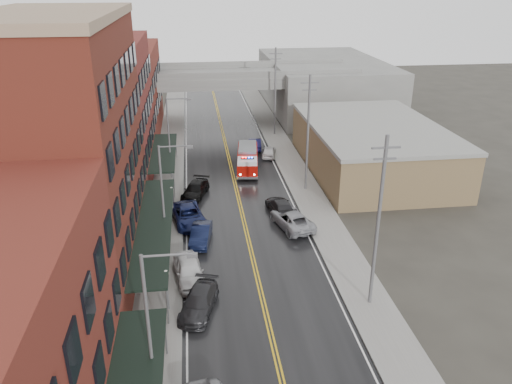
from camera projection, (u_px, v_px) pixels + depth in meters
road at (242, 214)px, 46.93m from camera, size 11.00×160.00×0.02m
sidewalk_left at (164, 218)px, 46.04m from camera, size 3.00×160.00×0.15m
sidewalk_right at (318, 209)px, 47.77m from camera, size 3.00×160.00×0.15m
curb_left at (182, 217)px, 46.24m from camera, size 0.30×160.00×0.15m
curb_right at (301, 210)px, 47.57m from camera, size 0.30×160.00×0.15m
brick_building_b at (65, 154)px, 35.42m from camera, size 9.00×20.00×18.00m
brick_building_c at (104, 113)px, 51.95m from camera, size 9.00×15.00×15.00m
brick_building_far at (124, 92)px, 68.47m from camera, size 9.00×20.00×12.00m
tan_building at (372, 149)px, 56.93m from camera, size 14.00×22.00×5.00m
right_far_block at (324, 84)px, 83.88m from camera, size 18.00×30.00×8.00m
awning_1 at (155, 224)px, 38.49m from camera, size 2.60×18.00×3.09m
awning_2 at (164, 152)px, 54.42m from camera, size 2.60×13.00×3.09m
globe_lamp_1 at (166, 281)px, 32.52m from camera, size 0.44×0.44×3.12m
globe_lamp_2 at (172, 195)px, 45.26m from camera, size 0.44×0.44×3.12m
street_lamp_0 at (153, 323)px, 24.08m from camera, size 2.64×0.22×9.00m
street_lamp_1 at (165, 192)px, 38.64m from camera, size 2.64×0.22×9.00m
street_lamp_2 at (171, 133)px, 53.21m from camera, size 2.64×0.22×9.00m
utility_pole_0 at (378, 221)px, 31.63m from camera, size 1.80×0.24×12.00m
utility_pole_1 at (308, 132)px, 49.83m from camera, size 1.80×0.24×12.00m
utility_pole_2 at (275, 90)px, 68.04m from camera, size 1.80×0.24×12.00m
overpass at (219, 84)px, 73.69m from camera, size 40.00×10.00×7.50m
fire_truck at (248, 159)px, 57.04m from camera, size 3.53×7.34×2.60m
parked_car_left_3 at (199, 302)px, 33.12m from camera, size 3.22×5.17×1.40m
parked_car_left_4 at (189, 271)px, 36.38m from camera, size 2.70×5.14×1.67m
parked_car_left_5 at (201, 234)px, 41.76m from camera, size 2.16×4.52×1.43m
parked_car_left_6 at (188, 215)px, 44.94m from camera, size 3.61×6.01×1.56m
parked_car_left_7 at (195, 190)px, 50.52m from camera, size 3.39×5.26×1.42m
parked_car_right_0 at (292, 219)px, 44.29m from camera, size 3.82×5.91×1.51m
parked_car_right_1 at (280, 206)px, 46.90m from camera, size 2.52×5.06×1.41m
parked_car_right_2 at (269, 151)px, 61.73m from camera, size 2.42×4.20×1.34m
parked_car_right_3 at (255, 144)px, 64.37m from camera, size 1.90×4.53×1.45m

